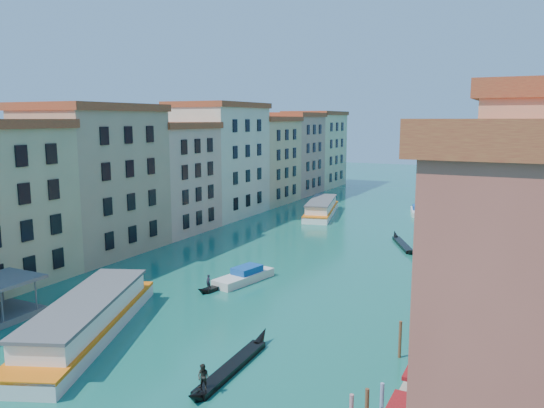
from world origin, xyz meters
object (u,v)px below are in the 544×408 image
at_px(vaporetto_near, 87,319).
at_px(gondola_fore, 230,281).
at_px(gondola_right, 230,366).
at_px(vaporetto_far, 321,208).

relative_size(vaporetto_near, gondola_fore, 2.09).
bearing_deg(gondola_right, vaporetto_far, 103.36).
xyz_separation_m(vaporetto_far, gondola_fore, (6.34, -44.55, -0.96)).
bearing_deg(gondola_fore, gondola_right, -47.97).
xyz_separation_m(vaporetto_near, vaporetto_far, (-2.76, 61.81, -0.12)).
bearing_deg(vaporetto_near, vaporetto_far, 70.28).
height_order(gondola_fore, gondola_right, gondola_right).
relative_size(vaporetto_near, gondola_right, 1.80).
relative_size(vaporetto_far, gondola_right, 1.68).
distance_m(gondola_fore, gondola_right, 20.53).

